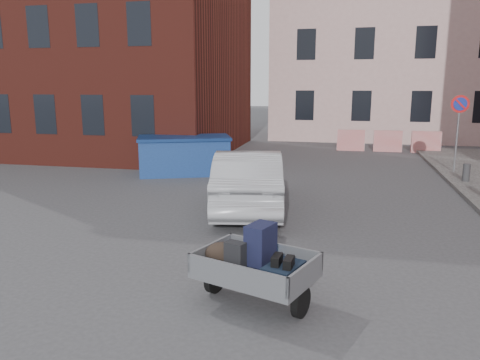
# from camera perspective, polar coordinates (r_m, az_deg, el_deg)

# --- Properties ---
(ground) EXTENTS (120.00, 120.00, 0.00)m
(ground) POSITION_cam_1_polar(r_m,az_deg,el_deg) (8.78, -2.69, -9.31)
(ground) COLOR #38383A
(ground) RESTS_ON ground
(building_pink) EXTENTS (16.00, 8.00, 14.00)m
(building_pink) POSITION_cam_1_polar(r_m,az_deg,el_deg) (30.40, 20.80, 18.20)
(building_pink) COLOR #C19995
(building_pink) RESTS_ON ground
(far_building) EXTENTS (6.00, 6.00, 8.00)m
(far_building) POSITION_cam_1_polar(r_m,az_deg,el_deg) (37.25, -24.51, 11.93)
(far_building) COLOR maroon
(far_building) RESTS_ON ground
(no_parking_sign) EXTENTS (0.60, 0.09, 2.65)m
(no_parking_sign) POSITION_cam_1_polar(r_m,az_deg,el_deg) (17.84, 25.13, 6.93)
(no_parking_sign) COLOR gray
(no_parking_sign) RESTS_ON sidewalk
(barriers) EXTENTS (4.70, 0.18, 1.00)m
(barriers) POSITION_cam_1_polar(r_m,az_deg,el_deg) (23.15, 17.58, 4.54)
(barriers) COLOR red
(barriers) RESTS_ON ground
(trailer) EXTENTS (1.88, 1.98, 1.20)m
(trailer) POSITION_cam_1_polar(r_m,az_deg,el_deg) (6.79, 1.83, -10.23)
(trailer) COLOR black
(trailer) RESTS_ON ground
(dumpster) EXTENTS (3.57, 2.70, 1.34)m
(dumpster) POSITION_cam_1_polar(r_m,az_deg,el_deg) (16.66, -6.78, 3.04)
(dumpster) COLOR navy
(dumpster) RESTS_ON ground
(silver_car) EXTENTS (2.41, 4.81, 1.51)m
(silver_car) POSITION_cam_1_polar(r_m,az_deg,el_deg) (11.82, 1.03, 0.02)
(silver_car) COLOR #A2A3A9
(silver_car) RESTS_ON ground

